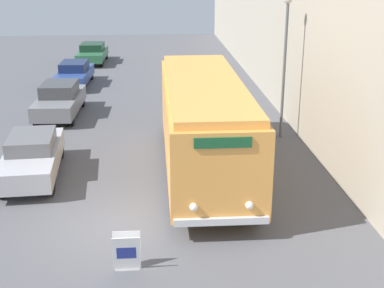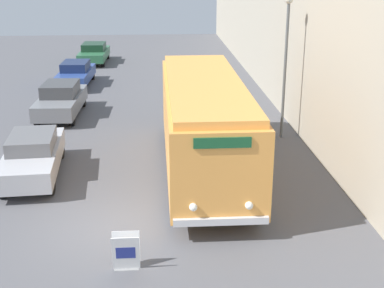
{
  "view_description": "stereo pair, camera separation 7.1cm",
  "coord_description": "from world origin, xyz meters",
  "px_view_note": "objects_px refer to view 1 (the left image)",
  "views": [
    {
      "loc": [
        1.18,
        -13.56,
        7.29
      ],
      "look_at": [
        2.29,
        1.62,
        1.94
      ],
      "focal_mm": 50.0,
      "sensor_mm": 36.0,
      "label": 1
    },
    {
      "loc": [
        1.25,
        -13.57,
        7.29
      ],
      "look_at": [
        2.29,
        1.62,
        1.94
      ],
      "focal_mm": 50.0,
      "sensor_mm": 36.0,
      "label": 2
    }
  ],
  "objects_px": {
    "parked_car_mid": "(60,100)",
    "parked_car_distant": "(92,53)",
    "parked_car_far": "(74,74)",
    "sign_board": "(127,252)",
    "vintage_bus": "(204,121)",
    "parked_car_near": "(32,156)",
    "streetlamp": "(285,46)"
  },
  "relations": [
    {
      "from": "parked_car_far",
      "to": "parked_car_distant",
      "type": "distance_m",
      "value": 7.19
    },
    {
      "from": "sign_board",
      "to": "streetlamp",
      "type": "distance_m",
      "value": 12.05
    },
    {
      "from": "parked_car_near",
      "to": "parked_car_distant",
      "type": "relative_size",
      "value": 1.07
    },
    {
      "from": "parked_car_mid",
      "to": "streetlamp",
      "type": "bearing_deg",
      "value": -19.93
    },
    {
      "from": "vintage_bus",
      "to": "sign_board",
      "type": "xyz_separation_m",
      "value": [
        -2.47,
        -6.17,
        -1.43
      ]
    },
    {
      "from": "parked_car_near",
      "to": "vintage_bus",
      "type": "bearing_deg",
      "value": -3.98
    },
    {
      "from": "parked_car_mid",
      "to": "vintage_bus",
      "type": "bearing_deg",
      "value": -48.71
    },
    {
      "from": "vintage_bus",
      "to": "parked_car_far",
      "type": "bearing_deg",
      "value": 114.47
    },
    {
      "from": "parked_car_far",
      "to": "parked_car_near",
      "type": "bearing_deg",
      "value": -85.86
    },
    {
      "from": "parked_car_distant",
      "to": "parked_car_near",
      "type": "bearing_deg",
      "value": -88.21
    },
    {
      "from": "vintage_bus",
      "to": "parked_car_distant",
      "type": "relative_size",
      "value": 2.24
    },
    {
      "from": "vintage_bus",
      "to": "parked_car_near",
      "type": "xyz_separation_m",
      "value": [
        -5.98,
        0.02,
        -1.13
      ]
    },
    {
      "from": "streetlamp",
      "to": "parked_car_near",
      "type": "relative_size",
      "value": 1.21
    },
    {
      "from": "parked_car_far",
      "to": "sign_board",
      "type": "bearing_deg",
      "value": -76.62
    },
    {
      "from": "parked_car_distant",
      "to": "vintage_bus",
      "type": "bearing_deg",
      "value": -72.53
    },
    {
      "from": "streetlamp",
      "to": "parked_car_far",
      "type": "relative_size",
      "value": 1.27
    },
    {
      "from": "vintage_bus",
      "to": "streetlamp",
      "type": "height_order",
      "value": "streetlamp"
    },
    {
      "from": "parked_car_near",
      "to": "parked_car_mid",
      "type": "distance_m",
      "value": 7.59
    },
    {
      "from": "parked_car_distant",
      "to": "parked_car_mid",
      "type": "bearing_deg",
      "value": -89.16
    },
    {
      "from": "sign_board",
      "to": "parked_car_far",
      "type": "height_order",
      "value": "parked_car_far"
    },
    {
      "from": "parked_car_mid",
      "to": "parked_car_far",
      "type": "relative_size",
      "value": 1.02
    },
    {
      "from": "sign_board",
      "to": "streetlamp",
      "type": "height_order",
      "value": "streetlamp"
    },
    {
      "from": "parked_car_mid",
      "to": "parked_car_distant",
      "type": "distance_m",
      "value": 13.67
    },
    {
      "from": "sign_board",
      "to": "parked_car_near",
      "type": "xyz_separation_m",
      "value": [
        -3.51,
        6.19,
        0.3
      ]
    },
    {
      "from": "parked_car_far",
      "to": "streetlamp",
      "type": "bearing_deg",
      "value": -43.72
    },
    {
      "from": "streetlamp",
      "to": "sign_board",
      "type": "bearing_deg",
      "value": -121.94
    },
    {
      "from": "vintage_bus",
      "to": "parked_car_mid",
      "type": "bearing_deg",
      "value": 129.37
    },
    {
      "from": "sign_board",
      "to": "parked_car_far",
      "type": "xyz_separation_m",
      "value": [
        -3.94,
        20.26,
        0.25
      ]
    },
    {
      "from": "vintage_bus",
      "to": "parked_car_near",
      "type": "distance_m",
      "value": 6.08
    },
    {
      "from": "streetlamp",
      "to": "parked_car_distant",
      "type": "relative_size",
      "value": 1.29
    },
    {
      "from": "sign_board",
      "to": "parked_car_mid",
      "type": "height_order",
      "value": "parked_car_mid"
    },
    {
      "from": "sign_board",
      "to": "parked_car_near",
      "type": "bearing_deg",
      "value": 119.53
    }
  ]
}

